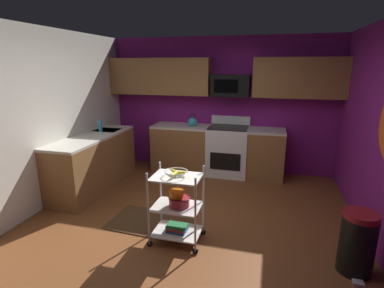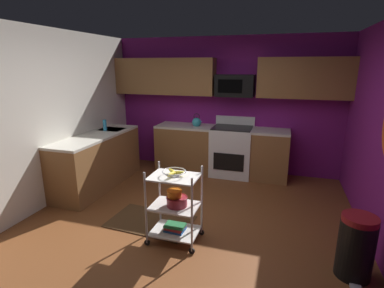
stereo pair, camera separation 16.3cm
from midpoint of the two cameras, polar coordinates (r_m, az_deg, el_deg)
name	(u,v)px [view 1 (the left image)]	position (r m, az deg, el deg)	size (l,w,h in m)	color
floor	(187,227)	(4.08, -2.09, -15.78)	(4.40, 4.80, 0.04)	brown
wall_back	(220,105)	(5.92, 4.69, 7.47)	(4.52, 0.06, 2.60)	#751970
wall_left	(34,122)	(4.74, -29.06, 3.79)	(0.06, 4.80, 2.60)	silver
counter_run	(167,155)	(5.49, -5.63, -2.07)	(3.47, 2.49, 0.92)	brown
oven_range	(228,150)	(5.74, 6.11, -1.20)	(0.76, 0.65, 1.10)	white
upper_cabinets	(217,77)	(5.69, 3.95, 12.75)	(4.40, 0.33, 0.70)	brown
microwave	(231,86)	(5.63, 6.62, 11.13)	(0.70, 0.39, 0.40)	black
rolling_cart	(177,206)	(3.57, -4.28, -11.88)	(0.62, 0.43, 0.91)	silver
fruit_bowl	(176,173)	(3.40, -4.42, -5.52)	(0.27, 0.27, 0.07)	silver
mixing_bowl_large	(179,201)	(3.53, -3.80, -11.00)	(0.25, 0.25, 0.11)	maroon
mixing_bowl_small	(177,193)	(3.50, -4.34, -9.50)	(0.18, 0.18, 0.08)	orange
book_stack	(177,228)	(3.71, -4.19, -15.83)	(0.24, 0.19, 0.08)	#1E4C8C
kettle	(193,122)	(5.76, -0.71, 4.25)	(0.21, 0.18, 0.26)	teal
dish_soap_bottle	(100,126)	(5.54, -18.07, 3.33)	(0.06, 0.06, 0.20)	#2D8CBF
trash_can	(357,243)	(3.53, 28.04, -16.45)	(0.34, 0.42, 0.66)	black
floor_rug	(151,222)	(4.19, -9.04, -14.67)	(1.10, 0.70, 0.01)	#472D19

